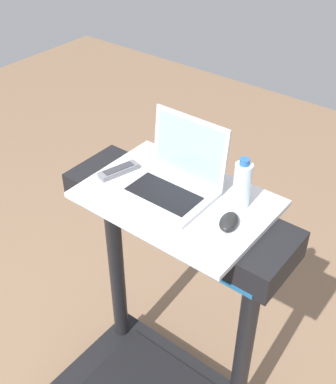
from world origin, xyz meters
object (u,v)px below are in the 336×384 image
object	(u,v)px
water_bottle	(242,184)
tv_remote	(119,171)
computer_mouse	(229,222)
laptop	(174,178)

from	to	relation	value
water_bottle	tv_remote	distance (m)	0.48
computer_mouse	water_bottle	distance (m)	0.14
laptop	computer_mouse	xyz separation A→B (m)	(0.26, -0.05, -0.03)
computer_mouse	tv_remote	size ratio (longest dim) A/B	0.60
computer_mouse	water_bottle	bearing A→B (deg)	88.14
tv_remote	water_bottle	bearing A→B (deg)	14.05
tv_remote	computer_mouse	bearing A→B (deg)	-0.24
laptop	tv_remote	bearing A→B (deg)	-167.24
laptop	water_bottle	xyz separation A→B (m)	(0.23, 0.07, 0.04)
laptop	tv_remote	size ratio (longest dim) A/B	1.88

